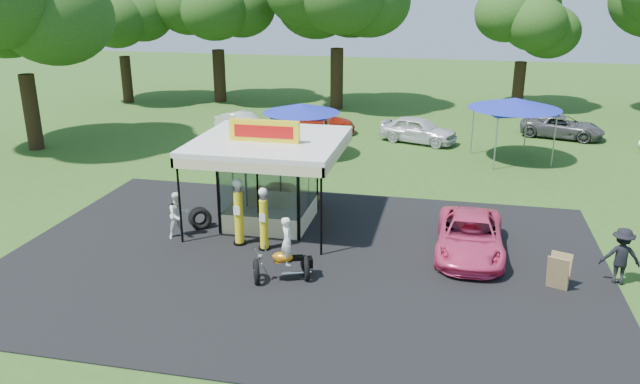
% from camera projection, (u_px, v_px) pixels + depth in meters
% --- Properties ---
extents(ground, '(120.00, 120.00, 0.00)m').
position_uv_depth(ground, '(287.00, 286.00, 19.23)').
color(ground, '#2E551A').
rests_on(ground, ground).
extents(asphalt_apron, '(20.00, 14.00, 0.04)m').
position_uv_depth(asphalt_apron, '(302.00, 259.00, 21.07)').
color(asphalt_apron, black).
rests_on(asphalt_apron, ground).
extents(gas_station_kiosk, '(5.40, 5.40, 4.18)m').
position_uv_depth(gas_station_kiosk, '(270.00, 179.00, 23.67)').
color(gas_station_kiosk, white).
rests_on(gas_station_kiosk, ground).
extents(gas_pump_left, '(0.46, 0.46, 2.48)m').
position_uv_depth(gas_pump_left, '(239.00, 214.00, 21.88)').
color(gas_pump_left, black).
rests_on(gas_pump_left, ground).
extents(gas_pump_right, '(0.43, 0.43, 2.30)m').
position_uv_depth(gas_pump_right, '(264.00, 221.00, 21.48)').
color(gas_pump_right, black).
rests_on(gas_pump_right, ground).
extents(motorcycle, '(1.94, 1.44, 2.20)m').
position_uv_depth(motorcycle, '(285.00, 255.00, 19.35)').
color(motorcycle, black).
rests_on(motorcycle, ground).
extents(spare_tires, '(1.05, 0.95, 0.85)m').
position_uv_depth(spare_tires, '(200.00, 218.00, 23.58)').
color(spare_tires, black).
rests_on(spare_tires, ground).
extents(a_frame_sign, '(0.69, 0.76, 1.13)m').
position_uv_depth(a_frame_sign, '(559.00, 272.00, 18.88)').
color(a_frame_sign, '#593819').
rests_on(a_frame_sign, ground).
extents(kiosk_car, '(2.82, 1.13, 0.96)m').
position_uv_depth(kiosk_car, '(286.00, 193.00, 26.13)').
color(kiosk_car, yellow).
rests_on(kiosk_car, ground).
extents(pink_sedan, '(2.25, 4.82, 1.34)m').
position_uv_depth(pink_sedan, '(470.00, 236.00, 21.27)').
color(pink_sedan, '#E63E74').
rests_on(pink_sedan, ground).
extents(spectator_west, '(1.04, 1.07, 1.74)m').
position_uv_depth(spectator_west, '(179.00, 215.00, 22.63)').
color(spectator_west, white).
rests_on(spectator_west, ground).
extents(spectator_east_a, '(1.19, 0.69, 1.84)m').
position_uv_depth(spectator_east_a, '(621.00, 256.00, 19.15)').
color(spectator_east_a, black).
rests_on(spectator_east_a, ground).
extents(bg_car_a, '(4.16, 3.44, 1.34)m').
position_uv_depth(bg_car_a, '(243.00, 124.00, 37.70)').
color(bg_car_a, white).
rests_on(bg_car_a, ground).
extents(bg_car_b, '(5.53, 3.77, 1.49)m').
position_uv_depth(bg_car_b, '(313.00, 122.00, 37.89)').
color(bg_car_b, '#B7230E').
rests_on(bg_car_b, ground).
extents(bg_car_c, '(4.78, 3.13, 1.51)m').
position_uv_depth(bg_car_c, '(418.00, 130.00, 35.98)').
color(bg_car_c, silver).
rests_on(bg_car_c, ground).
extents(bg_car_d, '(5.14, 3.36, 1.31)m').
position_uv_depth(bg_car_d, '(562.00, 127.00, 37.17)').
color(bg_car_d, '#4F4E51').
rests_on(bg_car_d, ground).
extents(tent_west, '(4.07, 4.07, 2.84)m').
position_uv_depth(tent_west, '(301.00, 109.00, 32.63)').
color(tent_west, gray).
rests_on(tent_west, ground).
extents(tent_east, '(4.70, 4.70, 3.28)m').
position_uv_depth(tent_east, '(515.00, 104.00, 31.75)').
color(tent_east, gray).
rests_on(tent_east, ground).
extents(oak_far_a, '(8.25, 8.25, 9.78)m').
position_uv_depth(oak_far_a, '(121.00, 19.00, 46.17)').
color(oak_far_a, black).
rests_on(oak_far_a, ground).
extents(oak_far_b, '(9.15, 9.15, 10.91)m').
position_uv_depth(oak_far_b, '(216.00, 8.00, 46.25)').
color(oak_far_b, black).
rests_on(oak_far_b, ground).
extents(oak_far_d, '(7.86, 7.86, 9.36)m').
position_uv_depth(oak_far_d, '(525.00, 25.00, 44.04)').
color(oak_far_d, black).
rests_on(oak_far_d, ground).
extents(oak_near, '(10.65, 10.65, 12.27)m').
position_uv_depth(oak_near, '(15.00, 6.00, 32.40)').
color(oak_near, black).
rests_on(oak_near, ground).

